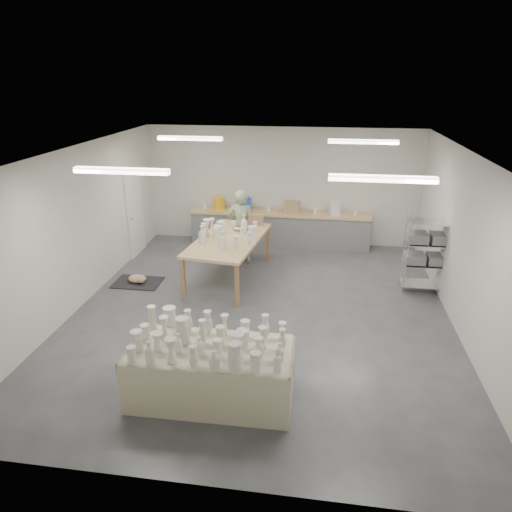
% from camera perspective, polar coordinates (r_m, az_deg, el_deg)
% --- Properties ---
extents(room, '(8.00, 8.02, 3.00)m').
position_cam_1_polar(room, '(8.06, -0.02, 6.27)').
color(room, '#424449').
rests_on(room, ground).
extents(back_counter, '(4.60, 0.60, 1.24)m').
position_cam_1_polar(back_counter, '(11.92, 2.94, 3.58)').
color(back_counter, tan).
rests_on(back_counter, ground).
extents(wire_shelf, '(0.88, 0.48, 1.80)m').
position_cam_1_polar(wire_shelf, '(9.83, 20.61, 0.77)').
color(wire_shelf, silver).
rests_on(wire_shelf, ground).
extents(drying_table, '(2.24, 1.08, 1.16)m').
position_cam_1_polar(drying_table, '(6.47, -5.69, -14.03)').
color(drying_table, olive).
rests_on(drying_table, ground).
extents(work_table, '(1.57, 2.66, 1.31)m').
position_cam_1_polar(work_table, '(9.84, -3.23, 2.39)').
color(work_table, tan).
rests_on(work_table, ground).
extents(rug, '(1.00, 0.70, 0.02)m').
position_cam_1_polar(rug, '(10.22, -14.58, -3.22)').
color(rug, black).
rests_on(rug, ground).
extents(cat, '(0.43, 0.33, 0.17)m').
position_cam_1_polar(cat, '(10.16, -14.56, -2.77)').
color(cat, white).
rests_on(cat, rug).
extents(potter, '(0.68, 0.48, 1.77)m').
position_cam_1_polar(potter, '(10.71, -1.90, 3.71)').
color(potter, '#90A17D').
rests_on(potter, ground).
extents(red_stool, '(0.36, 0.36, 0.32)m').
position_cam_1_polar(red_stool, '(11.16, -1.62, 1.23)').
color(red_stool, '#AB182C').
rests_on(red_stool, ground).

